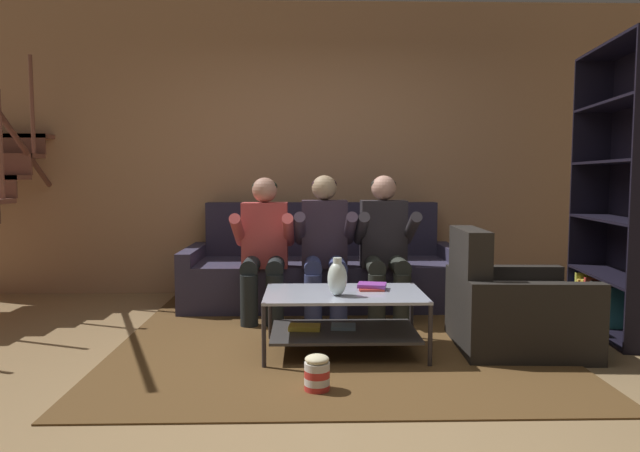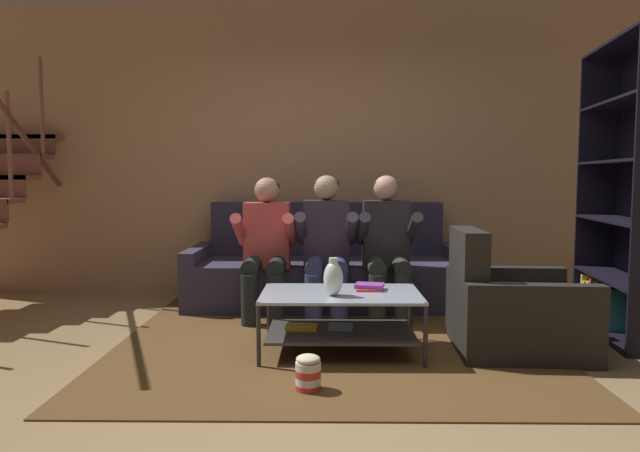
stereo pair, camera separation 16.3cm
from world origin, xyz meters
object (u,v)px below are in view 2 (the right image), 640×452
at_px(popcorn_tub, 308,373).
at_px(person_seated_left, 266,242).
at_px(bookshelf, 626,219).
at_px(armchair, 513,311).
at_px(couch, 326,272).
at_px(book_stack, 369,287).
at_px(person_seated_right, 387,242).
at_px(vase, 333,278).
at_px(person_seated_middle, 326,241).
at_px(coffee_table, 339,313).

bearing_deg(popcorn_tub, person_seated_left, 103.77).
distance_m(bookshelf, armchair, 1.21).
relative_size(couch, book_stack, 11.66).
relative_size(book_stack, bookshelf, 0.10).
height_order(person_seated_right, vase, person_seated_right).
height_order(vase, popcorn_tub, vase).
xyz_separation_m(couch, popcorn_tub, (-0.10, -2.21, -0.19)).
distance_m(couch, person_seated_left, 0.83).
distance_m(book_stack, bookshelf, 2.02).
bearing_deg(person_seated_middle, book_stack, -71.34).
relative_size(vase, bookshelf, 0.12).
bearing_deg(person_seated_middle, person_seated_right, -0.02).
bearing_deg(armchair, popcorn_tub, -150.66).
xyz_separation_m(person_seated_left, armchair, (1.76, -0.89, -0.37)).
height_order(person_seated_right, coffee_table, person_seated_right).
distance_m(person_seated_middle, person_seated_right, 0.50).
bearing_deg(coffee_table, person_seated_middle, 95.31).
bearing_deg(person_seated_middle, coffee_table, -84.69).
height_order(vase, book_stack, vase).
xyz_separation_m(person_seated_middle, book_stack, (0.29, -0.86, -0.21)).
distance_m(couch, person_seated_right, 0.83).
bearing_deg(book_stack, armchair, -1.59).
xyz_separation_m(person_seated_right, popcorn_tub, (-0.60, -1.65, -0.54)).
bearing_deg(couch, book_stack, -78.44).
distance_m(person_seated_left, person_seated_middle, 0.50).
bearing_deg(armchair, vase, -172.00).
relative_size(person_seated_right, armchair, 1.35).
distance_m(coffee_table, popcorn_tub, 0.74).
xyz_separation_m(person_seated_left, coffee_table, (0.59, -0.95, -0.36)).
xyz_separation_m(coffee_table, armchair, (1.17, 0.07, -0.00)).
height_order(couch, popcorn_tub, couch).
height_order(coffee_table, book_stack, book_stack).
bearing_deg(coffee_table, couch, 93.35).
xyz_separation_m(vase, bookshelf, (2.17, 0.60, 0.34)).
distance_m(couch, popcorn_tub, 2.22).
bearing_deg(bookshelf, couch, 155.43).
distance_m(vase, popcorn_tub, 0.74).
distance_m(bookshelf, popcorn_tub, 2.72).
relative_size(couch, armchair, 2.84).
relative_size(vase, armchair, 0.28).
xyz_separation_m(person_seated_left, vase, (0.55, -1.06, -0.11)).
xyz_separation_m(coffee_table, popcorn_tub, (-0.19, -0.70, -0.17)).
distance_m(person_seated_left, bookshelf, 2.77).
bearing_deg(bookshelf, vase, -164.49).
bearing_deg(person_seated_right, person_seated_left, -179.91).
relative_size(couch, bookshelf, 1.17).
distance_m(couch, coffee_table, 1.52).
distance_m(person_seated_middle, popcorn_tub, 1.74).
bearing_deg(vase, person_seated_middle, 92.48).
xyz_separation_m(book_stack, bookshelf, (1.93, 0.41, 0.43)).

